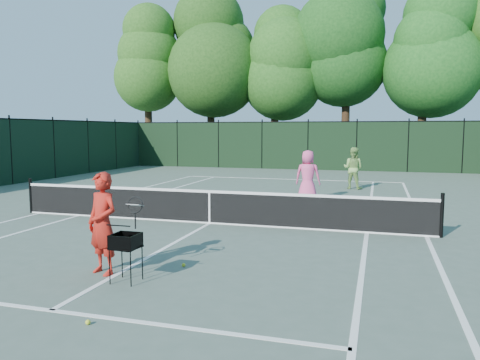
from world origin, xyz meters
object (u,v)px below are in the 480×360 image
(coach, at_px, (103,223))
(player_pink, at_px, (308,176))
(loose_ball_near_cart, at_px, (88,322))
(ball_hopper, at_px, (126,242))
(loose_ball_midcourt, at_px, (184,265))
(player_green, at_px, (353,168))

(coach, bearing_deg, player_pink, 96.75)
(loose_ball_near_cart, bearing_deg, player_pink, 84.21)
(coach, distance_m, ball_hopper, 0.72)
(ball_hopper, bearing_deg, loose_ball_midcourt, 69.14)
(player_pink, bearing_deg, coach, 78.00)
(ball_hopper, distance_m, loose_ball_near_cart, 1.85)
(coach, xyz_separation_m, loose_ball_near_cart, (1.03, -1.97, -0.86))
(player_green, height_order, ball_hopper, player_green)
(ball_hopper, bearing_deg, player_green, 85.22)
(player_green, distance_m, loose_ball_near_cart, 15.71)
(ball_hopper, distance_m, loose_ball_midcourt, 1.37)
(player_green, bearing_deg, ball_hopper, 95.06)
(player_pink, xyz_separation_m, loose_ball_midcourt, (-1.01, -8.72, -0.87))
(coach, bearing_deg, ball_hopper, -5.73)
(player_pink, bearing_deg, loose_ball_near_cart, 85.21)
(coach, bearing_deg, loose_ball_midcourt, 52.88)
(coach, bearing_deg, player_green, 95.05)
(loose_ball_midcourt, bearing_deg, loose_ball_near_cart, -93.26)
(coach, height_order, ball_hopper, coach)
(loose_ball_near_cart, distance_m, loose_ball_midcourt, 2.75)
(ball_hopper, xyz_separation_m, loose_ball_midcourt, (0.57, 1.07, -0.65))
(ball_hopper, bearing_deg, loose_ball_near_cart, -69.05)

